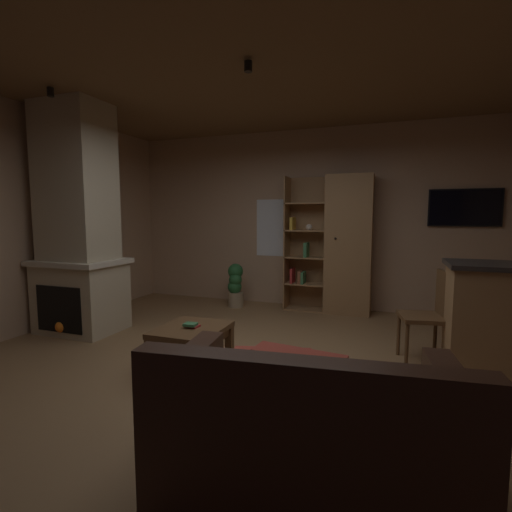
% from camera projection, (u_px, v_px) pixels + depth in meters
% --- Properties ---
extents(floor, '(5.87, 5.59, 0.02)m').
position_uv_depth(floor, '(242.00, 373.00, 3.51)').
color(floor, olive).
rests_on(floor, ground).
extents(wall_back, '(5.99, 0.06, 2.80)m').
position_uv_depth(wall_back, '(307.00, 219.00, 6.01)').
color(wall_back, tan).
rests_on(wall_back, ground).
extents(wall_left, '(0.06, 5.59, 2.80)m').
position_uv_depth(wall_left, '(4.00, 220.00, 4.36)').
color(wall_left, tan).
rests_on(wall_left, ground).
extents(ceiling, '(5.87, 5.59, 0.02)m').
position_uv_depth(ceiling, '(240.00, 56.00, 3.22)').
color(ceiling, brown).
extents(window_pane_back, '(0.67, 0.01, 0.93)m').
position_uv_depth(window_pane_back, '(276.00, 228.00, 6.16)').
color(window_pane_back, white).
extents(stone_fireplace, '(1.03, 0.79, 2.80)m').
position_uv_depth(stone_fireplace, '(78.00, 231.00, 4.66)').
color(stone_fireplace, '#BCAD8E').
rests_on(stone_fireplace, ground).
extents(bookshelf_cabinet, '(1.28, 0.41, 2.05)m').
position_uv_depth(bookshelf_cabinet, '(342.00, 246.00, 5.60)').
color(bookshelf_cabinet, '#997047').
rests_on(bookshelf_cabinet, ground).
extents(leather_couch, '(1.63, 1.03, 0.84)m').
position_uv_depth(leather_couch, '(308.00, 436.00, 1.95)').
color(leather_couch, '#382116').
rests_on(leather_couch, ground).
extents(coffee_table, '(0.59, 0.66, 0.42)m').
position_uv_depth(coffee_table, '(192.00, 336.00, 3.49)').
color(coffee_table, brown).
rests_on(coffee_table, ground).
extents(table_book_0, '(0.13, 0.11, 0.02)m').
position_uv_depth(table_book_0, '(192.00, 326.00, 3.49)').
color(table_book_0, '#B22D2D').
rests_on(table_book_0, coffee_table).
extents(table_book_1, '(0.12, 0.10, 0.02)m').
position_uv_depth(table_book_1, '(190.00, 325.00, 3.46)').
color(table_book_1, '#387247').
rests_on(table_book_1, coffee_table).
extents(dining_chair, '(0.49, 0.49, 0.92)m').
position_uv_depth(dining_chair, '(432.00, 311.00, 3.67)').
color(dining_chair, brown).
rests_on(dining_chair, ground).
extents(potted_floor_plant, '(0.26, 0.28, 0.69)m').
position_uv_depth(potted_floor_plant, '(235.00, 284.00, 6.02)').
color(potted_floor_plant, '#9E896B').
rests_on(potted_floor_plant, ground).
extents(wall_mounted_tv, '(0.92, 0.06, 0.52)m').
position_uv_depth(wall_mounted_tv, '(465.00, 208.00, 5.19)').
color(wall_mounted_tv, black).
extents(track_light_spot_0, '(0.07, 0.07, 0.09)m').
position_uv_depth(track_light_spot_0, '(50.00, 92.00, 3.90)').
color(track_light_spot_0, black).
extents(track_light_spot_1, '(0.07, 0.07, 0.09)m').
position_uv_depth(track_light_spot_1, '(248.00, 67.00, 3.23)').
color(track_light_spot_1, black).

